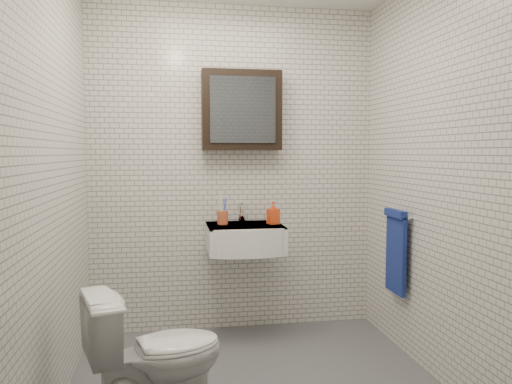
% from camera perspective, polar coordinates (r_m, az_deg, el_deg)
% --- Properties ---
extents(ground, '(2.20, 2.00, 0.01)m').
position_cam_1_polar(ground, '(3.19, -0.07, -21.01)').
color(ground, '#52555A').
rests_on(ground, ground).
extents(room_shell, '(2.22, 2.02, 2.51)m').
position_cam_1_polar(room_shell, '(2.88, -0.07, 6.21)').
color(room_shell, silver).
rests_on(room_shell, ground).
extents(washbasin, '(0.55, 0.50, 0.20)m').
position_cam_1_polar(washbasin, '(3.67, -1.20, -5.29)').
color(washbasin, white).
rests_on(washbasin, room_shell).
extents(faucet, '(0.06, 0.20, 0.15)m').
position_cam_1_polar(faucet, '(3.84, -1.63, -2.42)').
color(faucet, silver).
rests_on(faucet, washbasin).
extents(mirror_cabinet, '(0.60, 0.15, 0.60)m').
position_cam_1_polar(mirror_cabinet, '(3.82, -1.65, 9.30)').
color(mirror_cabinet, black).
rests_on(mirror_cabinet, room_shell).
extents(towel_rail, '(0.09, 0.30, 0.58)m').
position_cam_1_polar(towel_rail, '(3.60, 15.70, -6.17)').
color(towel_rail, silver).
rests_on(towel_rail, room_shell).
extents(toothbrush_cup, '(0.09, 0.09, 0.22)m').
position_cam_1_polar(toothbrush_cup, '(3.72, -3.83, -2.85)').
color(toothbrush_cup, '#BB512E').
rests_on(toothbrush_cup, washbasin).
extents(soap_bottle, '(0.10, 0.10, 0.17)m').
position_cam_1_polar(soap_bottle, '(3.72, 1.98, -2.39)').
color(soap_bottle, orange).
rests_on(soap_bottle, washbasin).
extents(toilet, '(0.77, 0.58, 0.70)m').
position_cam_1_polar(toilet, '(2.73, -11.34, -17.73)').
color(toilet, white).
rests_on(toilet, ground).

